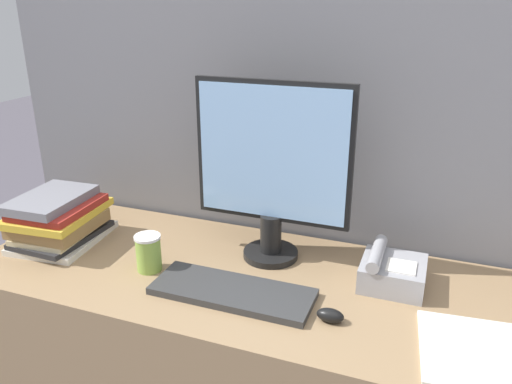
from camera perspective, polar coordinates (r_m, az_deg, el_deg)
name	(u,v)px	position (r m, az deg, el deg)	size (l,w,h in m)	color
cubicle_panel_rear	(286,200)	(1.72, 3.43, -0.89)	(2.07, 0.04, 1.69)	slate
desk	(250,377)	(1.69, -0.74, -20.37)	(1.67, 0.62, 0.74)	#937551
monitor	(272,172)	(1.46, 1.83, 2.34)	(0.47, 0.17, 0.55)	black
keyboard	(232,292)	(1.38, -2.71, -11.30)	(0.44, 0.16, 0.02)	#333333
mouse	(330,315)	(1.29, 8.48, -13.77)	(0.07, 0.04, 0.03)	black
coffee_cup	(149,253)	(1.51, -12.18, -6.80)	(0.08, 0.08, 0.11)	#8CB247
book_stack	(58,220)	(1.75, -21.64, -3.00)	(0.27, 0.33, 0.17)	silver
desk_telephone	(391,271)	(1.46, 15.21, -8.76)	(0.17, 0.18, 0.11)	#99999E
paper_pile	(474,352)	(1.28, 23.62, -16.45)	(0.26, 0.29, 0.01)	white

